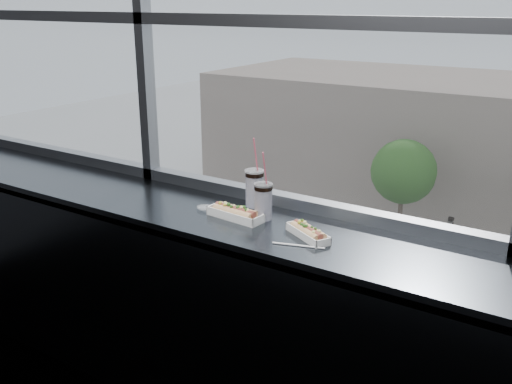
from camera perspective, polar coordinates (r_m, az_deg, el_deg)
The scene contains 14 objects.
wall_back_lower at distance 3.10m, azimuth 4.32°, elevation -11.27°, with size 6.00×6.00×0.00m, color black.
counter at distance 2.65m, azimuth 1.75°, elevation -4.05°, with size 6.00×0.55×0.06m, color #474D54.
counter_fascia at distance 2.71m, azimuth -1.24°, elevation -16.03°, with size 6.00×0.04×1.04m, color #474D54.
hotdog_tray_left at distance 2.72m, azimuth -2.09°, elevation -2.09°, with size 0.30×0.12×0.07m.
hotdog_tray_right at distance 2.52m, azimuth 5.22°, elevation -4.01°, with size 0.25×0.19×0.06m.
soda_cup_left at distance 2.86m, azimuth -0.16°, elevation 0.58°, with size 0.10×0.10×0.36m.
soda_cup_right at distance 2.69m, azimuth 0.73°, elevation -0.76°, with size 0.09×0.09×0.34m.
loose_straw at distance 2.43m, azimuth 4.26°, elevation -5.35°, with size 0.01×0.01×0.23m, color white.
wrapper at distance 2.84m, azimuth -5.00°, elevation -1.58°, with size 0.10×0.07×0.03m, color silver.
car_near_b at distance 23.03m, azimuth 10.19°, elevation -12.96°, with size 6.36×2.65×2.12m, color black.
car_far_a at distance 31.33m, azimuth 7.86°, elevation -4.24°, with size 5.53×2.30×1.84m, color black.
car_near_a at distance 25.74m, azimuth -3.10°, elevation -9.34°, with size 5.67×2.36×1.89m, color #B5B8BD.
pedestrian_a at distance 33.36m, azimuth 18.76°, elevation -3.45°, with size 0.93×0.70×2.10m, color #66605B.
tree_left at distance 33.14m, azimuth 14.54°, elevation 1.97°, with size 3.68×3.68×5.75m.
Camera 1 is at (1.25, -0.88, 2.09)m, focal length 40.00 mm.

